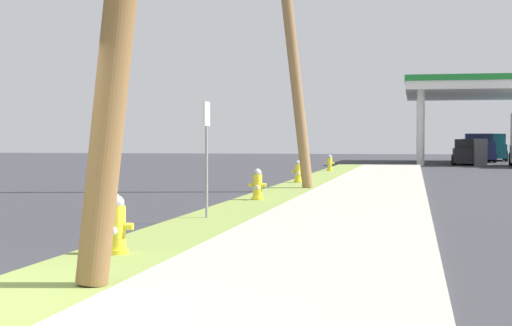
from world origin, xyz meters
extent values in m
cylinder|color=yellow|center=(0.63, 3.26, 0.15)|extent=(0.29, 0.29, 0.06)
cylinder|color=yellow|center=(0.63, 3.26, 0.42)|extent=(0.22, 0.22, 0.60)
sphere|color=#B2B2B7|center=(0.63, 3.26, 0.76)|extent=(0.19, 0.19, 0.19)
cylinder|color=#B2B2B7|center=(0.63, 3.26, 0.84)|extent=(0.06, 0.06, 0.05)
cylinder|color=yellow|center=(0.47, 3.26, 0.47)|extent=(0.10, 0.09, 0.09)
cylinder|color=yellow|center=(0.79, 3.26, 0.47)|extent=(0.10, 0.09, 0.09)
cylinder|color=#B2B2B7|center=(0.63, 3.09, 0.42)|extent=(0.11, 0.12, 0.11)
cylinder|color=yellow|center=(0.62, 12.44, 0.15)|extent=(0.29, 0.29, 0.06)
cylinder|color=yellow|center=(0.62, 12.44, 0.42)|extent=(0.22, 0.22, 0.60)
sphere|color=#B2B2B7|center=(0.62, 12.44, 0.76)|extent=(0.19, 0.19, 0.19)
cylinder|color=#B2B2B7|center=(0.62, 12.44, 0.84)|extent=(0.06, 0.06, 0.05)
cylinder|color=yellow|center=(0.46, 12.44, 0.47)|extent=(0.10, 0.09, 0.09)
cylinder|color=yellow|center=(0.78, 12.44, 0.47)|extent=(0.10, 0.09, 0.09)
cylinder|color=#B2B2B7|center=(0.62, 12.27, 0.42)|extent=(0.11, 0.12, 0.11)
cylinder|color=yellow|center=(0.48, 20.18, 0.15)|extent=(0.29, 0.29, 0.06)
cylinder|color=yellow|center=(0.48, 20.18, 0.42)|extent=(0.22, 0.22, 0.60)
sphere|color=#B2B2B7|center=(0.48, 20.18, 0.76)|extent=(0.19, 0.19, 0.19)
cylinder|color=#B2B2B7|center=(0.48, 20.18, 0.84)|extent=(0.06, 0.06, 0.05)
cylinder|color=yellow|center=(0.32, 20.18, 0.47)|extent=(0.10, 0.09, 0.09)
cylinder|color=yellow|center=(0.64, 20.18, 0.47)|extent=(0.10, 0.09, 0.09)
cylinder|color=#B2B2B7|center=(0.48, 20.01, 0.42)|extent=(0.11, 0.12, 0.11)
cylinder|color=yellow|center=(0.48, 30.35, 0.15)|extent=(0.29, 0.29, 0.06)
cylinder|color=yellow|center=(0.48, 30.35, 0.42)|extent=(0.22, 0.22, 0.60)
sphere|color=#B2B2B7|center=(0.48, 30.35, 0.76)|extent=(0.19, 0.19, 0.19)
cylinder|color=#B2B2B7|center=(0.48, 30.35, 0.84)|extent=(0.06, 0.06, 0.05)
cylinder|color=yellow|center=(0.32, 30.35, 0.47)|extent=(0.10, 0.09, 0.09)
cylinder|color=yellow|center=(0.64, 30.35, 0.47)|extent=(0.10, 0.09, 0.09)
cylinder|color=#B2B2B7|center=(0.48, 30.18, 0.42)|extent=(0.11, 0.12, 0.11)
cylinder|color=#937047|center=(0.70, 17.02, 4.68)|extent=(1.39, 1.12, 9.13)
cylinder|color=gray|center=(0.55, 7.98, 1.17)|extent=(0.05, 0.05, 2.10)
cube|color=white|center=(0.55, 7.98, 2.02)|extent=(0.04, 0.36, 0.44)
cylinder|color=silver|center=(4.64, 42.12, 2.23)|extent=(0.44, 0.44, 4.46)
cylinder|color=silver|center=(4.64, 54.30, 2.23)|extent=(0.44, 0.44, 4.46)
cube|color=white|center=(8.06, 48.21, 4.71)|extent=(8.64, 13.97, 0.50)
cube|color=#1E8433|center=(8.06, 48.21, 5.14)|extent=(8.74, 14.07, 0.36)
cube|color=#47474C|center=(8.06, 42.12, 0.80)|extent=(0.70, 1.10, 1.60)
cube|color=#47474C|center=(8.06, 54.30, 0.80)|extent=(0.70, 1.10, 1.60)
cube|color=black|center=(7.51, 44.71, 0.59)|extent=(1.97, 4.56, 0.85)
cube|color=black|center=(7.50, 44.48, 1.29)|extent=(1.67, 2.08, 0.56)
cylinder|color=black|center=(6.71, 46.44, 0.30)|extent=(0.24, 0.61, 0.60)
cylinder|color=black|center=(8.43, 46.38, 0.30)|extent=(0.24, 0.61, 0.60)
cylinder|color=black|center=(6.59, 43.04, 0.30)|extent=(0.24, 0.61, 0.60)
cylinder|color=black|center=(8.31, 42.98, 0.30)|extent=(0.24, 0.61, 0.60)
cube|color=navy|center=(8.68, 51.57, 0.71)|extent=(2.21, 5.48, 1.00)
cube|color=navy|center=(8.72, 52.54, 1.59)|extent=(1.92, 2.12, 0.76)
cube|color=navy|center=(8.64, 50.38, 1.33)|extent=(2.00, 2.99, 0.24)
cylinder|color=black|center=(7.82, 53.76, 0.38)|extent=(0.25, 0.77, 0.76)
cylinder|color=black|center=(9.72, 53.68, 0.38)|extent=(0.25, 0.77, 0.76)
cylinder|color=black|center=(7.65, 49.46, 0.38)|extent=(0.25, 0.77, 0.76)
cylinder|color=black|center=(9.55, 49.39, 0.38)|extent=(0.25, 0.77, 0.76)
cylinder|color=black|center=(9.94, 43.81, 0.38)|extent=(0.28, 0.77, 0.76)
cube|color=#197075|center=(9.85, 54.91, 0.71)|extent=(2.37, 5.52, 1.00)
cube|color=#197075|center=(9.78, 53.94, 1.59)|extent=(1.98, 2.17, 0.76)
cube|color=#197075|center=(9.93, 56.10, 1.33)|extent=(2.08, 3.04, 0.24)
cylinder|color=black|center=(10.65, 52.70, 0.38)|extent=(0.27, 0.77, 0.76)
cylinder|color=black|center=(8.75, 52.83, 0.38)|extent=(0.27, 0.77, 0.76)
cylinder|color=black|center=(10.94, 56.99, 0.38)|extent=(0.27, 0.77, 0.76)
cylinder|color=black|center=(9.05, 57.12, 0.38)|extent=(0.27, 0.77, 0.76)
camera|label=1|loc=(4.28, -6.19, 1.55)|focal=56.19mm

